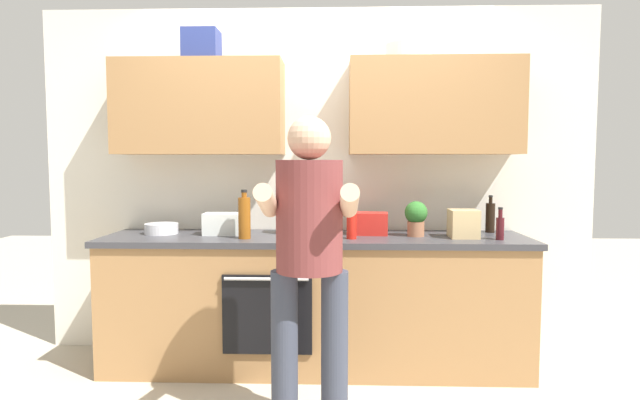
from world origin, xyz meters
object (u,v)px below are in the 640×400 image
Objects in this scene: bottle_soy at (490,217)px; bottle_wine at (500,227)px; bottle_syrup at (244,217)px; knife_block at (286,218)px; bottle_hotsauce at (352,222)px; cup_stoneware at (313,229)px; grocery_bag_crisps at (370,224)px; bottle_water at (314,212)px; grocery_bag_bread at (463,224)px; potted_herb at (416,217)px; person_standing at (309,248)px; bottle_juice at (329,218)px; mixing_bowl at (161,229)px; grocery_bag_produce at (222,224)px.

bottle_wine is at bearing -96.40° from bottle_soy.
bottle_syrup reaches higher than knife_block.
cup_stoneware is at bearing 157.66° from bottle_hotsauce.
bottle_hotsauce is at bearing 179.59° from bottle_wine.
bottle_hotsauce is at bearing 1.00° from bottle_syrup.
bottle_water is at bearing 165.00° from grocery_bag_crisps.
grocery_bag_bread is 0.62m from grocery_bag_crisps.
potted_herb reaches higher than cup_stoneware.
knife_block is at bearing -176.48° from bottle_soy.
person_standing is at bearing -56.86° from bottle_syrup.
bottle_hotsauce is at bearing -22.34° from cup_stoneware.
bottle_hotsauce is (0.15, -0.25, 0.00)m from bottle_juice.
cup_stoneware is 0.25m from knife_block.
bottle_soy is 1.11× the size of potted_herb.
person_standing reaches higher than bottle_juice.
grocery_bag_bread is at bearing -3.10° from mixing_bowl.
potted_herb is 0.97× the size of grocery_bag_produce.
grocery_bag_produce is (-1.83, 0.17, -0.01)m from bottle_wine.
potted_herb reaches higher than grocery_bag_produce.
bottle_syrup is 1.31× the size of grocery_bag_produce.
bottle_water is 1.24m from bottle_soy.
bottle_wine is at bearing -22.34° from grocery_bag_bread.
grocery_bag_bread is at bearing -9.68° from potted_herb.
bottle_hotsauce is 1.08× the size of grocery_bag_produce.
person_standing is at bearing -108.19° from bottle_hotsauce.
bottle_syrup reaches higher than cup_stoneware.
knife_block is (-0.20, 0.14, 0.06)m from cup_stoneware.
bottle_juice is at bearing 85.16° from person_standing.
bottle_juice is 1.16× the size of mixing_bowl.
bottle_water is at bearing 165.89° from potted_herb.
bottle_hotsauce is (0.26, -0.31, -0.03)m from bottle_water.
grocery_bag_bread is at bearing -12.77° from bottle_water.
bottle_wine is 0.85m from grocery_bag_crisps.
person_standing reaches higher than potted_herb.
grocery_bag_produce is (-1.62, 0.09, -0.02)m from grocery_bag_bread.
cup_stoneware is at bearing 178.64° from grocery_bag_bread.
grocery_bag_crisps is at bearing -9.80° from bottle_juice.
grocery_bag_crisps is at bearing 14.45° from cup_stoneware.
person_standing is 5.02× the size of bottle_water.
bottle_soy is 1.04m from bottle_hotsauce.
bottle_juice is at bearing 170.20° from grocery_bag_crisps.
bottle_soy is at bearing 20.34° from potted_herb.
person_standing reaches higher than bottle_wine.
bottle_wine is at bearing -13.15° from bottle_juice.
knife_block reaches higher than mixing_bowl.
bottle_syrup is at bearing -176.32° from grocery_bag_bread.
mixing_bowl is (-1.06, 0.09, -0.01)m from cup_stoneware.
cup_stoneware is 0.39m from grocery_bag_crisps.
bottle_water reaches higher than grocery_bag_crisps.
bottle_juice is (-1.10, 0.26, 0.03)m from bottle_wine.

